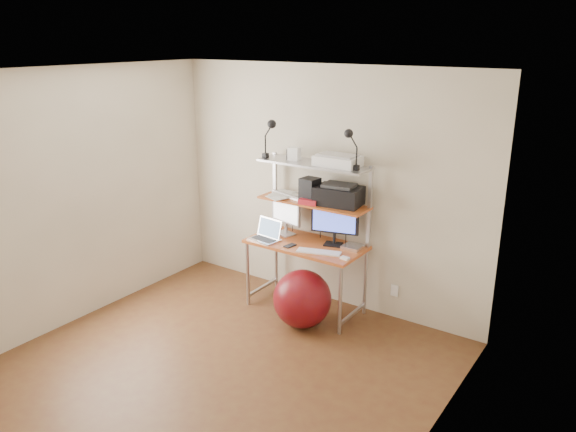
# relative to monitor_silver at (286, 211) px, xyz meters

# --- Properties ---
(room) EXTENTS (3.60, 3.60, 3.60)m
(room) POSITION_rel_monitor_silver_xyz_m (0.33, -1.56, 0.25)
(room) COLOR brown
(room) RESTS_ON ground
(computer_desk) EXTENTS (1.20, 0.60, 1.57)m
(computer_desk) POSITION_rel_monitor_silver_xyz_m (0.33, -0.05, -0.04)
(computer_desk) COLOR #C35426
(computer_desk) RESTS_ON ground
(desktop) EXTENTS (1.20, 0.60, 0.00)m
(desktop) POSITION_rel_monitor_silver_xyz_m (0.33, -0.12, -0.26)
(desktop) COLOR #C35426
(desktop) RESTS_ON computer_desk
(mid_shelf) EXTENTS (1.18, 0.34, 0.00)m
(mid_shelf) POSITION_rel_monitor_silver_xyz_m (0.33, 0.01, 0.16)
(mid_shelf) COLOR #C35426
(mid_shelf) RESTS_ON computer_desk
(top_shelf) EXTENTS (1.18, 0.34, 0.00)m
(top_shelf) POSITION_rel_monitor_silver_xyz_m (0.33, 0.01, 0.56)
(top_shelf) COLOR #ACABB0
(top_shelf) RESTS_ON computer_desk
(floor) EXTENTS (3.60, 3.60, 0.00)m
(floor) POSITION_rel_monitor_silver_xyz_m (0.33, -1.56, -1.00)
(floor) COLOR brown
(floor) RESTS_ON ground
(wall_outlet) EXTENTS (0.08, 0.01, 0.12)m
(wall_outlet) POSITION_rel_monitor_silver_xyz_m (1.18, 0.23, -0.70)
(wall_outlet) COLOR white
(wall_outlet) RESTS_ON room
(monitor_silver) EXTENTS (0.42, 0.20, 0.48)m
(monitor_silver) POSITION_rel_monitor_silver_xyz_m (0.00, 0.00, 0.00)
(monitor_silver) COLOR #B9B8BD
(monitor_silver) RESTS_ON desktop
(monitor_black) EXTENTS (0.48, 0.19, 0.49)m
(monitor_black) POSITION_rel_monitor_silver_xyz_m (0.59, 0.01, -0.01)
(monitor_black) COLOR black
(monitor_black) RESTS_ON desktop
(laptop) EXTENTS (0.34, 0.29, 0.27)m
(laptop) POSITION_rel_monitor_silver_xyz_m (-0.07, -0.25, -0.21)
(laptop) COLOR silver
(laptop) RESTS_ON desktop
(keyboard) EXTENTS (0.45, 0.25, 0.01)m
(keyboard) POSITION_rel_monitor_silver_xyz_m (0.57, -0.27, -0.25)
(keyboard) COLOR white
(keyboard) RESTS_ON desktop
(mouse) EXTENTS (0.09, 0.06, 0.02)m
(mouse) POSITION_rel_monitor_silver_xyz_m (0.87, -0.28, -0.24)
(mouse) COLOR white
(mouse) RESTS_ON desktop
(mac_mini) EXTENTS (0.18, 0.18, 0.03)m
(mac_mini) POSITION_rel_monitor_silver_xyz_m (0.80, 0.02, -0.24)
(mac_mini) COLOR silver
(mac_mini) RESTS_ON desktop
(phone) EXTENTS (0.09, 0.14, 0.01)m
(phone) POSITION_rel_monitor_silver_xyz_m (0.24, -0.28, -0.25)
(phone) COLOR black
(phone) RESTS_ON desktop
(printer) EXTENTS (0.48, 0.36, 0.21)m
(printer) POSITION_rel_monitor_silver_xyz_m (0.60, 0.06, 0.26)
(printer) COLOR black
(printer) RESTS_ON mid_shelf
(nas_cube) EXTENTS (0.18, 0.18, 0.25)m
(nas_cube) POSITION_rel_monitor_silver_xyz_m (0.30, -0.01, 0.28)
(nas_cube) COLOR black
(nas_cube) RESTS_ON mid_shelf
(red_box) EXTENTS (0.21, 0.16, 0.05)m
(red_box) POSITION_rel_monitor_silver_xyz_m (0.34, -0.08, 0.18)
(red_box) COLOR #B51D28
(red_box) RESTS_ON mid_shelf
(scanner) EXTENTS (0.44, 0.29, 0.11)m
(scanner) POSITION_rel_monitor_silver_xyz_m (0.59, 0.04, 0.61)
(scanner) COLOR white
(scanner) RESTS_ON top_shelf
(box_white) EXTENTS (0.12, 0.11, 0.13)m
(box_white) POSITION_rel_monitor_silver_xyz_m (0.10, 0.01, 0.62)
(box_white) COLOR white
(box_white) RESTS_ON top_shelf
(box_grey) EXTENTS (0.12, 0.12, 0.11)m
(box_grey) POSITION_rel_monitor_silver_xyz_m (0.07, 0.04, 0.61)
(box_grey) COLOR #323235
(box_grey) RESTS_ON top_shelf
(clip_lamp_left) EXTENTS (0.16, 0.09, 0.40)m
(clip_lamp_left) POSITION_rel_monitor_silver_xyz_m (-0.14, -0.07, 0.85)
(clip_lamp_left) COLOR black
(clip_lamp_left) RESTS_ON top_shelf
(clip_lamp_right) EXTENTS (0.15, 0.08, 0.38)m
(clip_lamp_right) POSITION_rel_monitor_silver_xyz_m (0.75, -0.03, 0.83)
(clip_lamp_right) COLOR black
(clip_lamp_right) RESTS_ON top_shelf
(exercise_ball) EXTENTS (0.58, 0.58, 0.58)m
(exercise_ball) POSITION_rel_monitor_silver_xyz_m (0.50, -0.44, -0.71)
(exercise_ball) COLOR maroon
(exercise_ball) RESTS_ON floor
(paper_stack) EXTENTS (0.36, 0.40, 0.02)m
(paper_stack) POSITION_rel_monitor_silver_xyz_m (-0.05, 0.01, 0.17)
(paper_stack) COLOR white
(paper_stack) RESTS_ON mid_shelf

